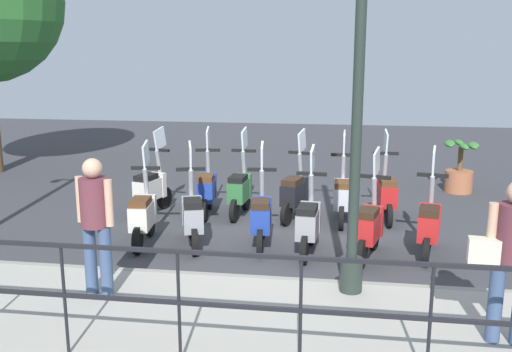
{
  "coord_description": "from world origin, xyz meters",
  "views": [
    {
      "loc": [
        -8.68,
        -0.81,
        2.89
      ],
      "look_at": [
        0.2,
        0.5,
        0.9
      ],
      "focal_mm": 40.0,
      "sensor_mm": 36.0,
      "label": 1
    }
  ],
  "objects_px": {
    "potted_palm": "(459,171)",
    "scooter_near_1": "(369,226)",
    "scooter_near_5": "(143,214)",
    "scooter_far_3": "(240,189)",
    "scooter_far_1": "(342,195)",
    "pedestrian_distant": "(95,217)",
    "pedestrian_with_bag": "(511,250)",
    "scooter_far_0": "(386,193)",
    "scooter_near_0": "(429,224)",
    "scooter_near_3": "(261,216)",
    "scooter_near_4": "(193,215)",
    "scooter_near_2": "(308,222)",
    "scooter_far_5": "(151,188)",
    "scooter_far_4": "(207,189)",
    "lamp_post_near": "(357,115)",
    "scooter_far_2": "(295,192)"
  },
  "relations": [
    {
      "from": "scooter_near_4",
      "to": "scooter_far_2",
      "type": "height_order",
      "value": "same"
    },
    {
      "from": "scooter_near_4",
      "to": "scooter_near_2",
      "type": "bearing_deg",
      "value": -110.0
    },
    {
      "from": "scooter_near_4",
      "to": "scooter_far_1",
      "type": "height_order",
      "value": "same"
    },
    {
      "from": "scooter_near_0",
      "to": "scooter_near_4",
      "type": "xyz_separation_m",
      "value": [
        -0.08,
        3.42,
        0.0
      ]
    },
    {
      "from": "potted_palm",
      "to": "scooter_near_1",
      "type": "xyz_separation_m",
      "value": [
        -4.22,
        2.03,
        0.04
      ]
    },
    {
      "from": "pedestrian_distant",
      "to": "scooter_near_5",
      "type": "height_order",
      "value": "pedestrian_distant"
    },
    {
      "from": "scooter_near_5",
      "to": "scooter_far_1",
      "type": "height_order",
      "value": "same"
    },
    {
      "from": "lamp_post_near",
      "to": "scooter_far_4",
      "type": "distance_m",
      "value": 4.47
    },
    {
      "from": "pedestrian_distant",
      "to": "scooter_near_0",
      "type": "bearing_deg",
      "value": 135.93
    },
    {
      "from": "potted_palm",
      "to": "scooter_far_5",
      "type": "distance_m",
      "value": 6.3
    },
    {
      "from": "scooter_near_3",
      "to": "scooter_far_1",
      "type": "xyz_separation_m",
      "value": [
        1.42,
        -1.19,
        0.0
      ]
    },
    {
      "from": "scooter_near_1",
      "to": "scooter_near_5",
      "type": "relative_size",
      "value": 1.0
    },
    {
      "from": "scooter_near_1",
      "to": "scooter_far_3",
      "type": "height_order",
      "value": "same"
    },
    {
      "from": "scooter_far_2",
      "to": "pedestrian_with_bag",
      "type": "bearing_deg",
      "value": -136.2
    },
    {
      "from": "pedestrian_with_bag",
      "to": "scooter_far_5",
      "type": "height_order",
      "value": "pedestrian_with_bag"
    },
    {
      "from": "scooter_near_1",
      "to": "scooter_far_0",
      "type": "xyz_separation_m",
      "value": [
        1.93,
        -0.38,
        0.0
      ]
    },
    {
      "from": "scooter_near_5",
      "to": "scooter_far_3",
      "type": "bearing_deg",
      "value": -40.22
    },
    {
      "from": "scooter_far_1",
      "to": "scooter_near_0",
      "type": "bearing_deg",
      "value": -139.37
    },
    {
      "from": "scooter_near_3",
      "to": "scooter_near_0",
      "type": "bearing_deg",
      "value": -96.27
    },
    {
      "from": "pedestrian_with_bag",
      "to": "scooter_near_5",
      "type": "bearing_deg",
      "value": 65.87
    },
    {
      "from": "scooter_near_1",
      "to": "scooter_far_5",
      "type": "height_order",
      "value": "same"
    },
    {
      "from": "scooter_far_4",
      "to": "pedestrian_with_bag",
      "type": "bearing_deg",
      "value": -144.62
    },
    {
      "from": "scooter_near_1",
      "to": "scooter_near_3",
      "type": "xyz_separation_m",
      "value": [
        0.26,
        1.56,
        0.0
      ]
    },
    {
      "from": "potted_palm",
      "to": "scooter_near_2",
      "type": "bearing_deg",
      "value": 145.31
    },
    {
      "from": "scooter_near_5",
      "to": "scooter_far_4",
      "type": "distance_m",
      "value": 1.79
    },
    {
      "from": "pedestrian_distant",
      "to": "potted_palm",
      "type": "relative_size",
      "value": 1.5
    },
    {
      "from": "potted_palm",
      "to": "pedestrian_distant",
      "type": "bearing_deg",
      "value": 140.62
    },
    {
      "from": "scooter_far_1",
      "to": "pedestrian_distant",
      "type": "bearing_deg",
      "value": 144.4
    },
    {
      "from": "scooter_near_1",
      "to": "scooter_far_3",
      "type": "distance_m",
      "value": 2.84
    },
    {
      "from": "scooter_near_5",
      "to": "scooter_far_5",
      "type": "bearing_deg",
      "value": 8.3
    },
    {
      "from": "pedestrian_with_bag",
      "to": "scooter_near_2",
      "type": "relative_size",
      "value": 1.03
    },
    {
      "from": "potted_palm",
      "to": "scooter_far_4",
      "type": "distance_m",
      "value": 5.36
    },
    {
      "from": "scooter_near_2",
      "to": "scooter_near_4",
      "type": "bearing_deg",
      "value": 91.4
    },
    {
      "from": "potted_palm",
      "to": "lamp_post_near",
      "type": "bearing_deg",
      "value": 158.15
    },
    {
      "from": "lamp_post_near",
      "to": "pedestrian_with_bag",
      "type": "xyz_separation_m",
      "value": [
        -1.0,
        -1.42,
        -1.12
      ]
    },
    {
      "from": "scooter_far_2",
      "to": "scooter_far_3",
      "type": "height_order",
      "value": "same"
    },
    {
      "from": "scooter_near_0",
      "to": "scooter_far_5",
      "type": "xyz_separation_m",
      "value": [
        1.49,
        4.59,
        0.0
      ]
    },
    {
      "from": "lamp_post_near",
      "to": "scooter_near_2",
      "type": "xyz_separation_m",
      "value": [
        1.56,
        0.58,
        -1.71
      ]
    },
    {
      "from": "potted_palm",
      "to": "scooter_far_1",
      "type": "bearing_deg",
      "value": 136.73
    },
    {
      "from": "scooter_far_4",
      "to": "scooter_far_0",
      "type": "bearing_deg",
      "value": -94.59
    },
    {
      "from": "scooter_near_0",
      "to": "pedestrian_distant",
      "type": "bearing_deg",
      "value": 130.14
    },
    {
      "from": "pedestrian_distant",
      "to": "scooter_far_5",
      "type": "relative_size",
      "value": 1.03
    },
    {
      "from": "scooter_far_1",
      "to": "scooter_far_4",
      "type": "height_order",
      "value": "same"
    },
    {
      "from": "scooter_far_0",
      "to": "scooter_near_5",
      "type": "bearing_deg",
      "value": 112.25
    },
    {
      "from": "scooter_near_4",
      "to": "scooter_far_0",
      "type": "bearing_deg",
      "value": -76.39
    },
    {
      "from": "scooter_near_4",
      "to": "scooter_far_4",
      "type": "height_order",
      "value": "same"
    },
    {
      "from": "scooter_near_3",
      "to": "scooter_far_5",
      "type": "distance_m",
      "value": 2.62
    },
    {
      "from": "potted_palm",
      "to": "scooter_near_4",
      "type": "xyz_separation_m",
      "value": [
        -4.08,
        4.6,
        0.04
      ]
    },
    {
      "from": "pedestrian_distant",
      "to": "scooter_near_0",
      "type": "xyz_separation_m",
      "value": [
        2.25,
        -3.95,
        -0.6
      ]
    },
    {
      "from": "lamp_post_near",
      "to": "scooter_far_0",
      "type": "height_order",
      "value": "lamp_post_near"
    }
  ]
}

